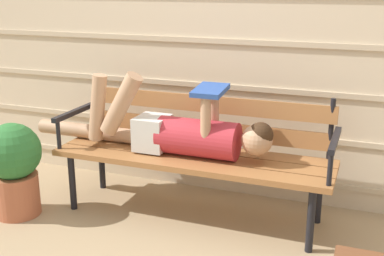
% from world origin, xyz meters
% --- Properties ---
extents(ground_plane, '(12.00, 12.00, 0.00)m').
position_xyz_m(ground_plane, '(0.00, 0.00, 0.00)').
color(ground_plane, tan).
extents(house_siding, '(5.35, 0.08, 2.19)m').
position_xyz_m(house_siding, '(0.00, 0.59, 1.09)').
color(house_siding, beige).
rests_on(house_siding, ground).
extents(park_bench, '(1.78, 0.51, 0.81)m').
position_xyz_m(park_bench, '(-0.00, 0.18, 0.46)').
color(park_bench, '#9E6638').
rests_on(park_bench, ground).
extents(reclining_person, '(1.70, 0.25, 0.52)m').
position_xyz_m(reclining_person, '(-0.11, 0.11, 0.57)').
color(reclining_person, '#B72D38').
extents(potted_plant, '(0.37, 0.37, 0.62)m').
position_xyz_m(potted_plant, '(-1.09, -0.28, 0.34)').
color(potted_plant, '#AD5B3D').
rests_on(potted_plant, ground).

